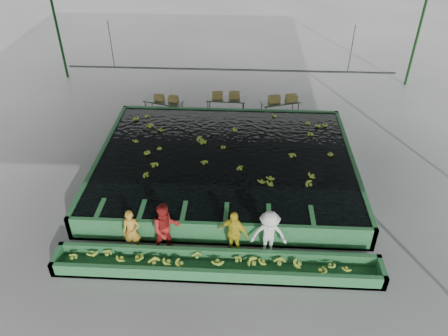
# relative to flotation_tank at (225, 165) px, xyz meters

# --- Properties ---
(ground) EXTENTS (80.00, 80.00, 0.00)m
(ground) POSITION_rel_flotation_tank_xyz_m (0.00, -1.50, -0.45)
(ground) COLOR gray
(ground) RESTS_ON ground
(shed_roof) EXTENTS (20.00, 22.00, 0.04)m
(shed_roof) POSITION_rel_flotation_tank_xyz_m (0.00, -1.50, 4.55)
(shed_roof) COLOR gray
(shed_roof) RESTS_ON shed_posts
(shed_posts) EXTENTS (20.00, 22.00, 5.00)m
(shed_posts) POSITION_rel_flotation_tank_xyz_m (0.00, -1.50, 2.05)
(shed_posts) COLOR #0F3611
(shed_posts) RESTS_ON ground
(flotation_tank) EXTENTS (10.00, 8.00, 0.90)m
(flotation_tank) POSITION_rel_flotation_tank_xyz_m (0.00, 0.00, 0.00)
(flotation_tank) COLOR #2B6D3A
(flotation_tank) RESTS_ON ground
(tank_water) EXTENTS (9.70, 7.70, 0.00)m
(tank_water) POSITION_rel_flotation_tank_xyz_m (0.00, -0.00, 0.40)
(tank_water) COLOR black
(tank_water) RESTS_ON flotation_tank
(sorting_trough) EXTENTS (10.00, 1.00, 0.50)m
(sorting_trough) POSITION_rel_flotation_tank_xyz_m (0.00, -5.10, -0.20)
(sorting_trough) COLOR #2B6D3A
(sorting_trough) RESTS_ON ground
(cableway_rail) EXTENTS (0.08, 0.08, 14.00)m
(cableway_rail) POSITION_rel_flotation_tank_xyz_m (0.00, 3.50, 2.55)
(cableway_rail) COLOR #59605B
(cableway_rail) RESTS_ON shed_roof
(rail_hanger_left) EXTENTS (0.04, 0.04, 2.00)m
(rail_hanger_left) POSITION_rel_flotation_tank_xyz_m (-5.00, 3.50, 3.55)
(rail_hanger_left) COLOR #59605B
(rail_hanger_left) RESTS_ON shed_roof
(rail_hanger_right) EXTENTS (0.04, 0.04, 2.00)m
(rail_hanger_right) POSITION_rel_flotation_tank_xyz_m (5.00, 3.50, 3.55)
(rail_hanger_right) COLOR #59605B
(rail_hanger_right) RESTS_ON shed_roof
(worker_a) EXTENTS (0.57, 0.38, 1.55)m
(worker_a) POSITION_rel_flotation_tank_xyz_m (-2.73, -4.30, 0.32)
(worker_a) COLOR gold
(worker_a) RESTS_ON ground
(worker_b) EXTENTS (1.12, 1.02, 1.87)m
(worker_b) POSITION_rel_flotation_tank_xyz_m (-1.63, -4.30, 0.49)
(worker_b) COLOR #A41E1B
(worker_b) RESTS_ON ground
(worker_c) EXTENTS (1.08, 0.75, 1.70)m
(worker_c) POSITION_rel_flotation_tank_xyz_m (0.47, -4.30, 0.40)
(worker_c) COLOR yellow
(worker_c) RESTS_ON ground
(worker_d) EXTENTS (1.12, 0.66, 1.72)m
(worker_d) POSITION_rel_flotation_tank_xyz_m (1.57, -4.30, 0.41)
(worker_d) COLOR silver
(worker_d) RESTS_ON ground
(packing_table_left) EXTENTS (1.99, 1.26, 0.84)m
(packing_table_left) POSITION_rel_flotation_tank_xyz_m (-3.25, 4.73, -0.03)
(packing_table_left) COLOR #59605B
(packing_table_left) RESTS_ON ground
(packing_table_mid) EXTENTS (1.93, 0.85, 0.86)m
(packing_table_mid) POSITION_rel_flotation_tank_xyz_m (-0.23, 5.11, -0.02)
(packing_table_mid) COLOR #59605B
(packing_table_mid) RESTS_ON ground
(packing_table_right) EXTENTS (1.99, 1.28, 0.84)m
(packing_table_right) POSITION_rel_flotation_tank_xyz_m (2.39, 4.99, -0.03)
(packing_table_right) COLOR #59605B
(packing_table_right) RESTS_ON ground
(box_stack_left) EXTENTS (1.19, 0.49, 0.25)m
(box_stack_left) POSITION_rel_flotation_tank_xyz_m (-3.11, 4.76, 0.40)
(box_stack_left) COLOR olive
(box_stack_left) RESTS_ON packing_table_left
(box_stack_mid) EXTENTS (1.36, 0.47, 0.29)m
(box_stack_mid) POSITION_rel_flotation_tank_xyz_m (-0.24, 5.16, 0.42)
(box_stack_mid) COLOR olive
(box_stack_mid) RESTS_ON packing_table_mid
(box_stack_right) EXTENTS (1.43, 0.64, 0.30)m
(box_stack_right) POSITION_rel_flotation_tank_xyz_m (2.52, 4.97, 0.39)
(box_stack_right) COLOR olive
(box_stack_right) RESTS_ON packing_table_right
(floating_bananas) EXTENTS (8.20, 5.59, 0.11)m
(floating_bananas) POSITION_rel_flotation_tank_xyz_m (0.00, 0.80, 0.40)
(floating_bananas) COLOR #A1C437
(floating_bananas) RESTS_ON tank_water
(trough_bananas) EXTENTS (8.41, 0.56, 0.11)m
(trough_bananas) POSITION_rel_flotation_tank_xyz_m (0.00, -5.10, -0.05)
(trough_bananas) COLOR #A1C437
(trough_bananas) RESTS_ON sorting_trough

